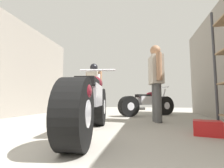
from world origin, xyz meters
TOP-DOWN VIEW (x-y plane):
  - ground_plane at (0.00, 3.18)m, footprint 15.25×15.25m
  - motorcycle_maroon_cruiser at (0.13, 2.33)m, footprint 0.68×2.19m
  - motorcycle_black_naked at (0.92, 5.18)m, footprint 1.65×1.29m
  - mechanic_in_blue at (1.11, 3.79)m, footprint 0.31×0.67m
  - mechanic_with_helmet at (-0.81, 5.47)m, footprint 0.66×0.38m
  - red_toolbox at (1.65, 2.58)m, footprint 0.39×0.33m

SIDE VIEW (x-z plane):
  - ground_plane at x=0.00m, z-range 0.00..0.00m
  - red_toolbox at x=1.65m, z-range 0.00..0.19m
  - motorcycle_black_naked at x=0.92m, z-range -0.08..0.79m
  - motorcycle_maroon_cruiser at x=0.13m, z-range -0.09..0.93m
  - mechanic_in_blue at x=1.11m, z-range 0.11..1.76m
  - mechanic_with_helmet at x=-0.81m, z-range 0.17..1.87m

